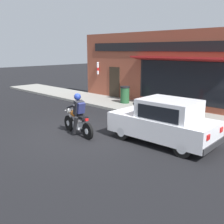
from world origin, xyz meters
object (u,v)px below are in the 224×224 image
(motorcycle_with_rider, at_px, (78,118))
(fire_hydrant, at_px, (172,106))
(trash_bin, at_px, (125,95))
(car_hatchback, at_px, (164,122))

(motorcycle_with_rider, xyz_separation_m, fire_hydrant, (4.85, -1.14, -0.11))
(trash_bin, bearing_deg, car_hatchback, -126.63)
(fire_hydrant, bearing_deg, car_hatchback, -153.05)
(motorcycle_with_rider, relative_size, trash_bin, 2.05)
(car_hatchback, distance_m, trash_bin, 6.48)
(car_hatchback, bearing_deg, motorcycle_with_rider, 118.06)
(motorcycle_with_rider, xyz_separation_m, car_hatchback, (1.51, -2.84, 0.09))
(fire_hydrant, height_order, trash_bin, trash_bin)
(motorcycle_with_rider, bearing_deg, car_hatchback, -61.94)
(car_hatchback, xyz_separation_m, fire_hydrant, (3.34, 1.70, -0.19))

